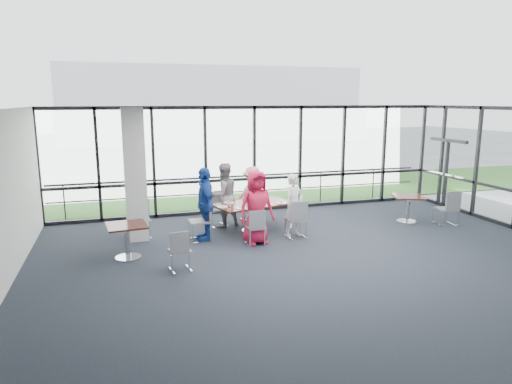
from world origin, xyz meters
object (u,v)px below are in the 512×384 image
object	(u,v)px
diner_near_right	(294,205)
chair_main_end	(200,221)
chair_main_fl	(217,210)
chair_spare_r	(446,209)
chair_spare_la	(180,251)
chair_main_fr	(251,203)
chair_spare_lb	(140,220)
chair_main_nl	(255,227)
side_table_right	(408,200)
diner_far_left	(224,195)
chair_main_nr	(296,219)
diner_far_right	(253,194)
main_table	(253,208)
side_table_left	(127,230)
diner_near_left	(256,207)
structural_column	(135,175)
diner_end	(205,204)

from	to	relation	value
diner_near_right	chair_main_end	size ratio (longest dim) A/B	1.60
chair_main_fl	chair_spare_r	xyz separation A→B (m)	(5.99, -1.76, 0.00)
chair_spare_la	chair_spare_r	world-z (taller)	chair_spare_r
chair_main_fr	chair_spare_lb	xyz separation A→B (m)	(-3.14, -0.89, -0.03)
diner_near_right	chair_main_nl	bearing A→B (deg)	173.96
chair_main_nl	chair_spare_lb	xyz separation A→B (m)	(-2.57, 1.34, 0.03)
chair_spare_la	side_table_right	bearing A→B (deg)	7.99
diner_far_left	chair_main_nr	bearing A→B (deg)	117.14
chair_main_nl	diner_far_right	bearing A→B (deg)	71.50
diner_far_right	chair_spare_r	distance (m)	5.31
main_table	side_table_left	size ratio (longest dim) A/B	2.43
chair_spare_r	diner_near_left	bearing A→B (deg)	-170.13
chair_spare_lb	chair_spare_r	size ratio (longest dim) A/B	0.99
side_table_right	diner_far_right	size ratio (longest dim) A/B	0.65
diner_near_left	structural_column	bearing A→B (deg)	148.29
main_table	side_table_right	bearing A→B (deg)	-20.13
diner_near_right	chair_spare_lb	world-z (taller)	diner_near_right
diner_far_left	chair_spare_lb	size ratio (longest dim) A/B	1.91
chair_main_fl	chair_spare_la	distance (m)	3.34
diner_far_right	main_table	bearing A→B (deg)	70.77
diner_far_left	chair_main_nl	size ratio (longest dim) A/B	2.03
main_table	chair_main_nr	bearing A→B (deg)	-59.62
diner_near_left	diner_end	world-z (taller)	diner_end
structural_column	chair_main_fl	distance (m)	2.48
side_table_right	chair_spare_r	size ratio (longest dim) A/B	1.12
main_table	chair_main_fr	xyz separation A→B (m)	(0.30, 1.13, -0.14)
structural_column	side_table_left	distance (m)	1.69
side_table_right	chair_main_nl	bearing A→B (deg)	-171.47
diner_end	chair_spare_lb	world-z (taller)	diner_end
structural_column	chair_main_end	world-z (taller)	structural_column
diner_far_right	chair_main_fr	bearing A→B (deg)	-98.37
diner_near_left	chair_spare_la	size ratio (longest dim) A/B	2.13
main_table	chair_main_nr	xyz separation A→B (m)	(0.87, -0.86, -0.16)
chair_main_nl	chair_main_nr	world-z (taller)	chair_main_nr
chair_main_fr	chair_spare_r	xyz separation A→B (m)	(4.91, -2.13, -0.03)
side_table_left	chair_main_fl	distance (m)	3.10
chair_main_fr	chair_main_end	distance (m)	2.36
main_table	chair_spare_lb	xyz separation A→B (m)	(-2.84, 0.23, -0.18)
chair_main_fr	diner_far_right	bearing A→B (deg)	54.89
chair_spare_r	diner_far_left	bearing A→B (deg)	174.05
side_table_right	chair_main_fl	size ratio (longest dim) A/B	1.12
side_table_left	chair_spare_lb	size ratio (longest dim) A/B	0.99
chair_main_fr	chair_spare_lb	bearing A→B (deg)	-13.47
diner_end	chair_main_fl	xyz separation A→B (m)	(0.54, 1.16, -0.45)
chair_main_nl	chair_main_nr	distance (m)	1.16
side_table_left	diner_near_left	size ratio (longest dim) A/B	0.51
structural_column	chair_main_nr	size ratio (longest dim) A/B	3.41
diner_near_right	chair_main_end	world-z (taller)	diner_near_right
side_table_right	chair_spare_lb	bearing A→B (deg)	174.95
diner_far_left	chair_spare_r	bearing A→B (deg)	146.85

